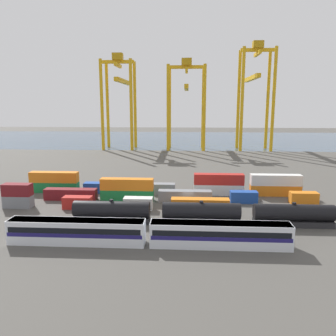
{
  "coord_description": "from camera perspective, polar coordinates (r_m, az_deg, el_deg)",
  "views": [
    {
      "loc": [
        -0.19,
        -72.93,
        21.9
      ],
      "look_at": [
        -5.54,
        17.55,
        4.62
      ],
      "focal_mm": 35.81,
      "sensor_mm": 36.0,
      "label": 1
    }
  ],
  "objects": [
    {
      "name": "shipping_container_2",
      "position": [
        74.33,
        -15.13,
        -5.68
      ],
      "size": [
        6.04,
        2.44,
        2.6
      ],
      "primitive_type": "cube",
      "color": "#AD211C",
      "rests_on": "ground_plane"
    },
    {
      "name": "shipping_container_21",
      "position": [
        85.2,
        17.89,
        -1.94
      ],
      "size": [
        12.1,
        2.44,
        2.6
      ],
      "primitive_type": "cube",
      "color": "silver",
      "rests_on": "shipping_container_20"
    },
    {
      "name": "shipping_container_14",
      "position": [
        89.58,
        -18.73,
        -3.09
      ],
      "size": [
        12.1,
        2.44,
        2.6
      ],
      "primitive_type": "cube",
      "color": "#197538",
      "rests_on": "ground_plane"
    },
    {
      "name": "harbour_water",
      "position": [
        215.29,
        3.43,
        4.94
      ],
      "size": [
        400.0,
        110.0,
        0.01
      ],
      "primitive_type": "cube",
      "color": "#384C60",
      "rests_on": "ground_plane"
    },
    {
      "name": "shipping_container_16",
      "position": [
        85.39,
        -10.14,
        -3.34
      ],
      "size": [
        12.1,
        2.44,
        2.6
      ],
      "primitive_type": "cube",
      "color": "#1C4299",
      "rests_on": "ground_plane"
    },
    {
      "name": "gantry_crane_central",
      "position": [
        167.82,
        3.15,
        12.26
      ],
      "size": [
        18.5,
        34.43,
        43.31
      ],
      "color": "gold",
      "rests_on": "ground_plane"
    },
    {
      "name": "freight_tank_row",
      "position": [
        62.73,
        5.67,
        -7.65
      ],
      "size": [
        47.79,
        2.98,
        4.44
      ],
      "color": "#232326",
      "rests_on": "ground_plane"
    },
    {
      "name": "gantry_crane_west",
      "position": [
        171.81,
        -8.2,
        12.73
      ],
      "size": [
        15.68,
        38.18,
        45.91
      ],
      "color": "gold",
      "rests_on": "ground_plane"
    },
    {
      "name": "passenger_train",
      "position": [
        53.68,
        -3.5,
        -10.83
      ],
      "size": [
        44.48,
        3.14,
        3.9
      ],
      "color": "silver",
      "rests_on": "ground_plane"
    },
    {
      "name": "shipping_container_17",
      "position": [
        83.29,
        -0.88,
        -3.53
      ],
      "size": [
        6.04,
        2.44,
        2.6
      ],
      "primitive_type": "cube",
      "color": "slate",
      "rests_on": "ground_plane"
    },
    {
      "name": "shipping_container_3",
      "position": [
        71.32,
        -5.1,
        -6.04
      ],
      "size": [
        6.04,
        2.44,
        2.6
      ],
      "primitive_type": "cube",
      "color": "silver",
      "rests_on": "ground_plane"
    },
    {
      "name": "shipping_container_7",
      "position": [
        77.39,
        -7.0,
        -2.74
      ],
      "size": [
        12.1,
        2.44,
        2.6
      ],
      "primitive_type": "cube",
      "color": "orange",
      "rests_on": "shipping_container_6"
    },
    {
      "name": "shipping_container_19",
      "position": [
        82.82,
        8.64,
        -1.89
      ],
      "size": [
        12.1,
        2.44,
        2.6
      ],
      "primitive_type": "cube",
      "color": "#AD211C",
      "rests_on": "shipping_container_18"
    },
    {
      "name": "shipping_container_5",
      "position": [
        81.45,
        -16.23,
        -4.3
      ],
      "size": [
        12.1,
        2.44,
        2.6
      ],
      "primitive_type": "cube",
      "color": "maroon",
      "rests_on": "ground_plane"
    },
    {
      "name": "shipping_container_1",
      "position": [
        78.76,
        -24.27,
        -3.4
      ],
      "size": [
        6.04,
        2.44,
        2.6
      ],
      "primitive_type": "cube",
      "color": "maroon",
      "rests_on": "shipping_container_0"
    },
    {
      "name": "shipping_container_15",
      "position": [
        89.02,
        -18.83,
        -1.46
      ],
      "size": [
        12.1,
        2.44,
        2.6
      ],
      "primitive_type": "cube",
      "color": "orange",
      "rests_on": "shipping_container_14"
    },
    {
      "name": "shipping_container_10",
      "position": [
        81.11,
        22.1,
        -4.74
      ],
      "size": [
        6.04,
        2.44,
        2.6
      ],
      "primitive_type": "cube",
      "color": "orange",
      "rests_on": "ground_plane"
    },
    {
      "name": "shipping_container_8",
      "position": [
        76.8,
        2.89,
        -4.78
      ],
      "size": [
        12.1,
        2.44,
        2.6
      ],
      "primitive_type": "cube",
      "color": "slate",
      "rests_on": "ground_plane"
    },
    {
      "name": "shipping_container_0",
      "position": [
        79.39,
        -24.13,
        -5.22
      ],
      "size": [
        6.04,
        2.44,
        2.6
      ],
      "primitive_type": "cube",
      "color": "slate",
      "rests_on": "ground_plane"
    },
    {
      "name": "shipping_container_6",
      "position": [
        78.03,
        -6.96,
        -4.6
      ],
      "size": [
        12.1,
        2.44,
        2.6
      ],
      "primitive_type": "cube",
      "color": "#197538",
      "rests_on": "ground_plane"
    },
    {
      "name": "shipping_container_4",
      "position": [
        70.63,
        5.48,
        -6.22
      ],
      "size": [
        12.1,
        2.44,
        2.6
      ],
      "primitive_type": "cube",
      "color": "orange",
      "rests_on": "ground_plane"
    },
    {
      "name": "shipping_container_9",
      "position": [
        77.86,
        12.76,
        -4.83
      ],
      "size": [
        6.04,
        2.44,
        2.6
      ],
      "primitive_type": "cube",
      "color": "#1C4299",
      "rests_on": "ground_plane"
    },
    {
      "name": "gantry_crane_east",
      "position": [
        171.21,
        14.58,
        13.22
      ],
      "size": [
        15.92,
        37.19,
        50.75
      ],
      "color": "gold",
      "rests_on": "ground_plane"
    },
    {
      "name": "ground_plane",
      "position": [
        115.04,
        3.42,
        -0.2
      ],
      "size": [
        420.0,
        420.0,
        0.0
      ],
      "primitive_type": "plane",
      "color": "#4C4944"
    },
    {
      "name": "shipping_container_20",
      "position": [
        85.79,
        17.79,
        -3.63
      ],
      "size": [
        12.1,
        2.44,
        2.6
      ],
      "primitive_type": "cube",
      "color": "orange",
      "rests_on": "ground_plane"
    },
    {
      "name": "shipping_container_18",
      "position": [
        83.42,
        8.59,
        -3.63
      ],
      "size": [
        12.1,
        2.44,
        2.6
      ],
      "primitive_type": "cube",
      "color": "silver",
      "rests_on": "ground_plane"
    }
  ]
}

